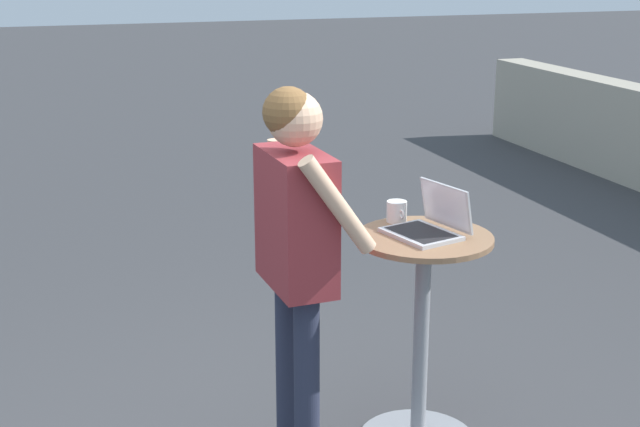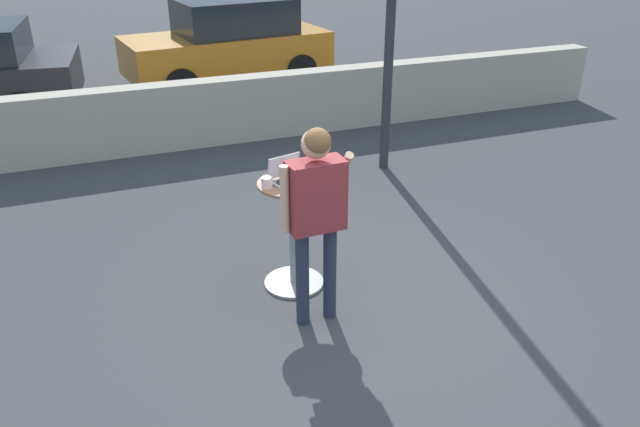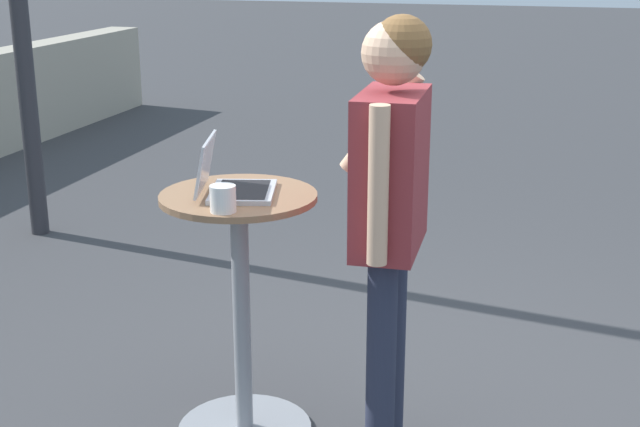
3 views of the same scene
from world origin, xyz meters
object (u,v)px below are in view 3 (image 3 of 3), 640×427
object	(u,v)px
laptop	(230,182)
coffee_mug	(223,199)
cafe_table	(242,310)
standing_person	(391,187)

from	to	relation	value
laptop	coffee_mug	xyz separation A→B (m)	(-0.22, -0.06, 0.00)
cafe_table	coffee_mug	size ratio (longest dim) A/B	8.00
cafe_table	standing_person	size ratio (longest dim) A/B	0.60
laptop	standing_person	distance (m)	0.62
laptop	standing_person	size ratio (longest dim) A/B	0.22
cafe_table	laptop	world-z (taller)	laptop
coffee_mug	standing_person	size ratio (longest dim) A/B	0.08
cafe_table	standing_person	bearing A→B (deg)	-90.29
cafe_table	coffee_mug	xyz separation A→B (m)	(-0.23, -0.03, 0.53)
cafe_table	coffee_mug	distance (m)	0.58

